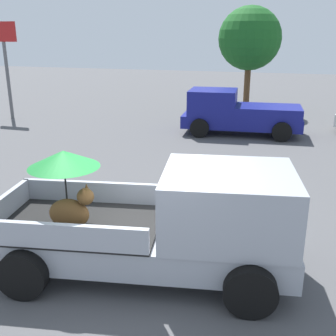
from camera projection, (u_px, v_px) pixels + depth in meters
ground_plane at (145, 270)px, 7.22m from camera, size 80.00×80.00×0.00m
pickup_truck_main at (169, 223)px, 6.86m from camera, size 5.29×2.93×2.18m
pickup_truck_red at (237, 113)px, 16.83m from camera, size 4.93×2.47×1.80m
motel_sign at (5, 51)px, 19.31m from camera, size 1.40×0.16×4.52m
tree_by_lot at (250, 39)px, 20.91m from camera, size 3.21×3.21×5.36m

